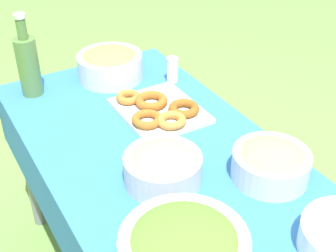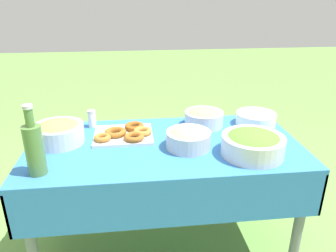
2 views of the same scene
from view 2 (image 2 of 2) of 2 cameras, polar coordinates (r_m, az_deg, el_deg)
The scene contains 10 objects.
ground_plane at distance 2.09m, azimuth -0.56°, elevation -20.65°, with size 14.00×14.00×0.00m, color #609342.
picnic_table at distance 1.74m, azimuth -0.64°, elevation -6.06°, with size 1.39×0.71×0.70m.
salad_bowl at distance 1.60m, azimuth 14.57°, elevation -2.91°, with size 0.30×0.30×0.12m.
pasta_bowl at distance 1.63m, azimuth 3.57°, elevation -2.04°, with size 0.22×0.22×0.11m.
donut_platter at distance 1.77m, azimuth -7.49°, elevation -1.33°, with size 0.33×0.29×0.05m.
plate_stack at distance 1.98m, azimuth 15.04°, elevation 1.21°, with size 0.23×0.23×0.07m.
olive_oil_bottle at distance 1.48m, azimuth -22.25°, elevation -3.51°, with size 0.08×0.08×0.31m.
bread_bowl at distance 1.90m, azimuth 6.28°, elevation 1.58°, with size 0.22×0.22×0.11m.
olive_bowl at distance 1.76m, azimuth -18.54°, elevation -0.94°, with size 0.25×0.25×0.12m.
salt_shaker at distance 1.92m, azimuth -13.10°, elevation 1.26°, with size 0.05×0.05×0.10m.
Camera 2 is at (-0.16, -1.52, 1.43)m, focal length 35.00 mm.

